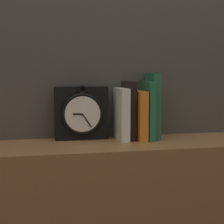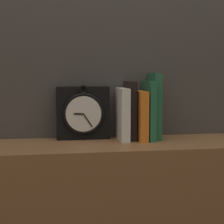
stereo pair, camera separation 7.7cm
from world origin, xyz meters
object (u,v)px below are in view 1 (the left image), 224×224
object	(u,v)px
book_slot1_black	(129,110)
book_slot4_green	(153,106)
clock	(81,113)
book_slot0_white	(121,114)
book_slot2_orange	(139,115)
book_slot3_green	(147,110)

from	to	relation	value
book_slot1_black	book_slot4_green	xyz separation A→B (m)	(0.10, 0.00, 0.02)
clock	book_slot0_white	distance (m)	0.16
book_slot0_white	book_slot2_orange	xyz separation A→B (m)	(0.07, -0.00, -0.01)
book_slot1_black	book_slot2_orange	size ratio (longest dim) A/B	1.19
clock	book_slot3_green	world-z (taller)	book_slot3_green
book_slot1_black	book_slot0_white	bearing A→B (deg)	-161.09
book_slot0_white	book_slot1_black	size ratio (longest dim) A/B	0.89
book_slot0_white	book_slot4_green	bearing A→B (deg)	5.44
book_slot0_white	book_slot2_orange	distance (m)	0.07
clock	book_slot2_orange	size ratio (longest dim) A/B	1.13
clock	book_slot1_black	xyz separation A→B (m)	(0.18, -0.03, 0.01)
clock	book_slot4_green	xyz separation A→B (m)	(0.28, -0.03, 0.03)
clock	book_slot1_black	distance (m)	0.18
book_slot1_black	book_slot2_orange	distance (m)	0.04
clock	book_slot4_green	bearing A→B (deg)	-5.46
book_slot1_black	book_slot3_green	size ratio (longest dim) A/B	0.99
book_slot3_green	book_slot4_green	bearing A→B (deg)	28.43
book_slot0_white	book_slot4_green	world-z (taller)	book_slot4_green
book_slot0_white	book_slot2_orange	world-z (taller)	book_slot0_white
book_slot2_orange	book_slot3_green	xyz separation A→B (m)	(0.03, 0.00, 0.02)
book_slot2_orange	book_slot3_green	bearing A→B (deg)	1.26
book_slot0_white	book_slot1_black	world-z (taller)	book_slot1_black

